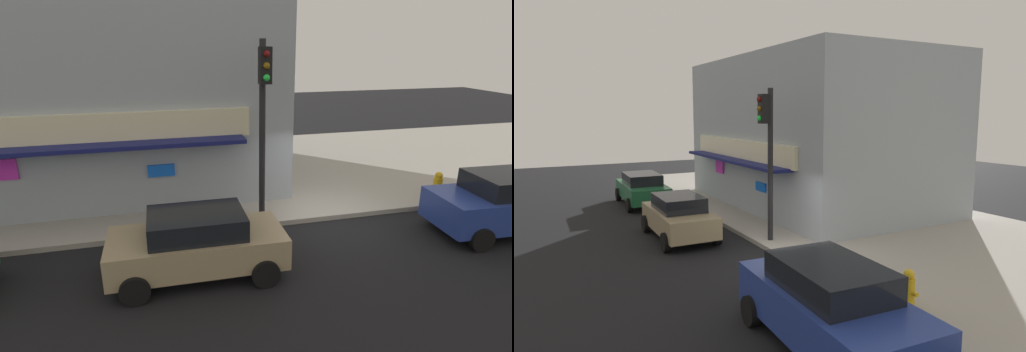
# 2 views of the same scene
# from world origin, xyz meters

# --- Properties ---
(ground_plane) EXTENTS (59.07, 59.07, 0.00)m
(ground_plane) POSITION_xyz_m (0.00, 0.00, 0.00)
(ground_plane) COLOR black
(sidewalk) EXTENTS (39.38, 10.57, 0.15)m
(sidewalk) POSITION_xyz_m (0.00, 5.28, 0.08)
(sidewalk) COLOR #A39E93
(sidewalk) RESTS_ON ground_plane
(corner_building) EXTENTS (12.29, 8.28, 6.72)m
(corner_building) POSITION_xyz_m (-6.70, 5.36, 3.51)
(corner_building) COLOR #9EA8B2
(corner_building) RESTS_ON sidewalk
(traffic_light) EXTENTS (0.32, 0.58, 5.08)m
(traffic_light) POSITION_xyz_m (-1.90, 0.39, 3.41)
(traffic_light) COLOR black
(traffic_light) RESTS_ON sidewalk
(fire_hydrant) EXTENTS (0.54, 0.30, 0.86)m
(fire_hydrant) POSITION_xyz_m (4.24, 0.62, 0.57)
(fire_hydrant) COLOR gold
(fire_hydrant) RESTS_ON sidewalk
(trash_can) EXTENTS (0.55, 0.55, 0.81)m
(trash_can) POSITION_xyz_m (-8.07, 1.97, 0.56)
(trash_can) COLOR #2D2D2D
(trash_can) RESTS_ON sidewalk
(potted_plant_by_doorway) EXTENTS (0.75, 0.75, 1.00)m
(potted_plant_by_doorway) POSITION_xyz_m (-6.87, 2.83, 0.71)
(potted_plant_by_doorway) COLOR gray
(potted_plant_by_doorway) RESTS_ON sidewalk
(parked_car_tan) EXTENTS (3.99, 1.99, 1.55)m
(parked_car_tan) POSITION_xyz_m (-4.10, -1.99, 0.80)
(parked_car_tan) COLOR #9E8966
(parked_car_tan) RESTS_ON ground_plane
(parked_car_green) EXTENTS (4.43, 2.11, 1.51)m
(parked_car_green) POSITION_xyz_m (-10.75, -1.73, 0.79)
(parked_car_green) COLOR #1E6038
(parked_car_green) RESTS_ON ground_plane
(parked_car_blue) EXTENTS (4.54, 2.27, 1.72)m
(parked_car_blue) POSITION_xyz_m (4.69, -1.87, 0.88)
(parked_car_blue) COLOR navy
(parked_car_blue) RESTS_ON ground_plane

